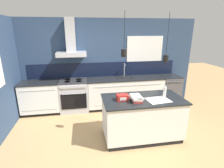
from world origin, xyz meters
TOP-DOWN VIEW (x-y plane):
  - ground_plane at (0.00, 0.00)m, footprint 16.00×16.00m
  - wall_back at (-0.06, 2.00)m, footprint 5.60×2.10m
  - counter_run_left at (-1.85, 1.69)m, footprint 1.05×0.64m
  - counter_run_sink at (0.59, 1.69)m, footprint 2.26×0.64m
  - oven_range at (-0.93, 1.69)m, footprint 0.80×0.66m
  - dishwasher at (2.00, 1.69)m, footprint 0.59×0.65m
  - kitchen_island at (0.55, 0.06)m, footprint 1.68×0.89m
  - bottle_on_island at (1.02, 0.06)m, footprint 0.07×0.07m
  - book_stack at (0.36, -0.05)m, footprint 0.26×0.32m
  - red_supply_box at (0.10, 0.04)m, footprint 0.22×0.17m
  - paper_pile at (0.82, -0.08)m, footprint 0.49×0.41m

SIDE VIEW (x-z plane):
  - ground_plane at x=0.00m, z-range 0.00..0.00m
  - oven_range at x=-0.93m, z-range 0.00..0.91m
  - dishwasher at x=2.00m, z-range 0.00..0.91m
  - kitchen_island at x=0.55m, z-range 0.00..0.91m
  - counter_run_left at x=-1.85m, z-range 0.01..0.92m
  - counter_run_sink at x=0.59m, z-range -0.20..1.12m
  - paper_pile at x=0.82m, z-range 0.91..0.92m
  - red_supply_box at x=0.10m, z-range 0.91..1.03m
  - book_stack at x=0.36m, z-range 0.91..1.03m
  - bottle_on_island at x=1.02m, z-range 0.88..1.17m
  - wall_back at x=-0.06m, z-range 0.05..2.65m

